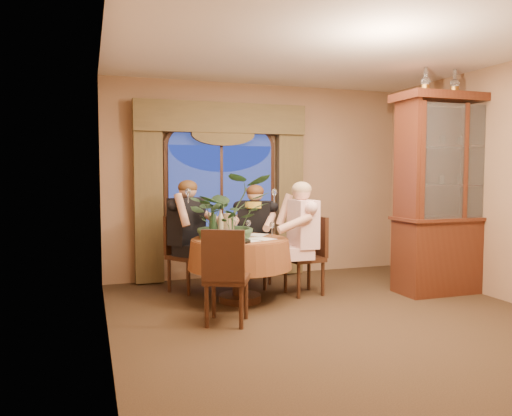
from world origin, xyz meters
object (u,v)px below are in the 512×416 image
object	(u,v)px
wine_bottle_0	(221,224)
wine_bottle_2	(212,226)
wine_bottle_3	(213,225)
wine_bottle_1	(213,223)
person_back	(187,236)
person_scarf	(255,236)
chair_back	(188,254)
oil_lamp_center	(455,81)
dining_table	(240,270)
chair_back_right	(255,251)
chair_front_left	(227,276)
oil_lamp_left	(425,79)
chair_right	(304,256)
stoneware_vase	(228,226)
olive_bowl	(243,236)
centerpiece_plant	(228,184)
person_pink	(303,239)
china_cabinet	(452,194)
oil_lamp_right	(483,83)

from	to	relation	value
wine_bottle_0	wine_bottle_2	bearing A→B (deg)	-130.33
wine_bottle_3	wine_bottle_1	bearing A→B (deg)	75.90
person_back	person_scarf	distance (m)	0.91
chair_back	oil_lamp_center	bearing A→B (deg)	126.51
dining_table	chair_back_right	size ratio (longest dim) A/B	1.27
chair_front_left	person_back	distance (m)	1.47
oil_lamp_left	wine_bottle_2	xyz separation A→B (m)	(-2.61, 0.26, -1.74)
chair_right	wine_bottle_0	xyz separation A→B (m)	(-1.07, -0.03, 0.44)
oil_lamp_left	wine_bottle_2	size ratio (longest dim) A/B	1.03
chair_back_right	wine_bottle_0	size ratio (longest dim) A/B	2.91
chair_back	wine_bottle_3	bearing A→B (deg)	66.68
stoneware_vase	wine_bottle_1	xyz separation A→B (m)	(-0.16, 0.09, 0.02)
chair_back	chair_back_right	bearing A→B (deg)	143.71
olive_bowl	stoneware_vase	bearing A→B (deg)	142.53
chair_back_right	person_back	world-z (taller)	person_back
oil_lamp_left	stoneware_vase	xyz separation A→B (m)	(-2.37, 0.46, -1.76)
olive_bowl	wine_bottle_0	size ratio (longest dim) A/B	0.48
chair_right	wine_bottle_2	distance (m)	1.30
person_back	centerpiece_plant	size ratio (longest dim) A/B	1.28
chair_back	wine_bottle_3	size ratio (longest dim) A/B	2.91
chair_back	person_pink	size ratio (longest dim) A/B	0.68
wine_bottle_2	person_pink	bearing A→B (deg)	5.09
person_pink	person_back	world-z (taller)	person_back
person_scarf	wine_bottle_3	bearing A→B (deg)	75.23
dining_table	chair_front_left	world-z (taller)	chair_front_left
oil_lamp_left	person_pink	distance (m)	2.46
china_cabinet	olive_bowl	bearing A→B (deg)	172.54
chair_right	stoneware_vase	bearing A→B (deg)	84.02
wine_bottle_1	oil_lamp_center	bearing A→B (deg)	-10.37
dining_table	person_scarf	bearing A→B (deg)	57.90
wine_bottle_1	person_back	bearing A→B (deg)	114.54
olive_bowl	wine_bottle_3	bearing A→B (deg)	-176.84
person_pink	centerpiece_plant	bearing A→B (deg)	82.85
chair_back_right	wine_bottle_1	distance (m)	0.95
china_cabinet	chair_right	world-z (taller)	china_cabinet
person_pink	centerpiece_plant	distance (m)	1.14
oil_lamp_left	centerpiece_plant	xyz separation A→B (m)	(-2.36, 0.48, -1.27)
chair_front_left	person_scarf	size ratio (longest dim) A/B	0.70
wine_bottle_2	person_scarf	bearing A→B (deg)	44.86
oil_lamp_right	olive_bowl	xyz separation A→B (m)	(-3.10, 0.35, -1.88)
dining_table	chair_front_left	bearing A→B (deg)	-115.36
oil_lamp_center	chair_back_right	size ratio (longest dim) A/B	0.35
dining_table	chair_right	world-z (taller)	chair_right
oil_lamp_right	person_back	distance (m)	4.24
chair_back_right	wine_bottle_0	distance (m)	0.97
wine_bottle_3	chair_back_right	bearing A→B (deg)	43.74
person_pink	wine_bottle_2	distance (m)	1.18
olive_bowl	chair_back	bearing A→B (deg)	125.97
chair_back_right	person_back	distance (m)	0.94
chair_right	centerpiece_plant	distance (m)	1.32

